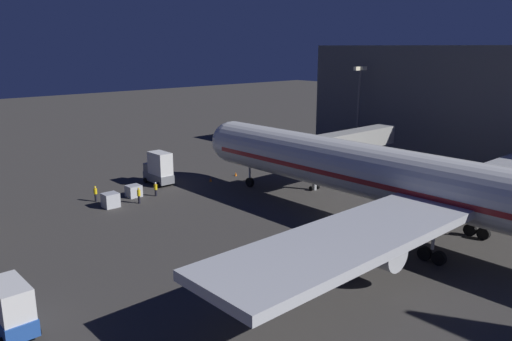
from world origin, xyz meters
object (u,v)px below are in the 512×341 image
Objects in this scene: cargo_truck_aft at (159,168)px; traffic_cone_nose_port at (236,174)px; baggage_container_mid_row at (134,191)px; jet_bridge at (341,143)px; catering_truck at (8,305)px; apron_floodlight_mast at (359,104)px; baggage_container_near_belt at (111,200)px; ground_crew_marshaller_fwd at (139,195)px; ground_crew_near_nose_gear at (95,193)px; airliner_at_gate at (464,193)px; traffic_cone_nose_starboard at (211,179)px; ground_crew_by_tug at (156,188)px.

traffic_cone_nose_port is (-10.23, 3.52, -1.86)m from cargo_truck_aft.
cargo_truck_aft is 6.21m from baggage_container_mid_row.
catering_truck is at bearing 10.81° from jet_bridge.
apron_floodlight_mast is at bearing 171.72° from traffic_cone_nose_port.
apron_floodlight_mast is at bearing 174.02° from baggage_container_mid_row.
baggage_container_near_belt is (42.81, -2.16, -7.87)m from apron_floodlight_mast.
baggage_container_near_belt is at bearing 25.77° from baggage_container_mid_row.
catering_truck reaches higher than ground_crew_marshaller_fwd.
baggage_container_mid_row is (-3.95, -1.91, -0.11)m from baggage_container_near_belt.
ground_crew_near_nose_gear is 3.43× the size of traffic_cone_nose_port.
airliner_at_gate reaches higher than baggage_container_mid_row.
baggage_container_near_belt is at bearing -61.87° from airliner_at_gate.
traffic_cone_nose_starboard is at bearing -169.73° from ground_crew_marshaller_fwd.
baggage_container_mid_row is (38.86, -4.07, -7.98)m from apron_floodlight_mast.
traffic_cone_nose_port is at bearing -176.12° from ground_crew_by_tug.
apron_floodlight_mast is 39.88m from baggage_container_mid_row.
baggage_container_mid_row is at bearing -133.95° from catering_truck.
ground_crew_marshaller_fwd is at bearing 10.27° from traffic_cone_nose_starboard.
ground_crew_marshaller_fwd reaches higher than baggage_container_mid_row.
ground_crew_marshaller_fwd is 12.26m from traffic_cone_nose_starboard.
airliner_at_gate is 34.86m from ground_crew_by_tug.
baggage_container_near_belt is 6.08m from ground_crew_by_tug.
ground_crew_by_tug is at bearing -177.00° from baggage_container_near_belt.
ground_crew_marshaller_fwd is 16.60m from traffic_cone_nose_port.
ground_crew_marshaller_fwd reaches higher than ground_crew_by_tug.
jet_bridge reaches higher than traffic_cone_nose_starboard.
jet_bridge is at bearing 29.51° from apron_floodlight_mast.
ground_crew_marshaller_fwd reaches higher than baggage_container_near_belt.
traffic_cone_nose_starboard is (-12.04, -2.18, -0.77)m from ground_crew_marshaller_fwd.
apron_floodlight_mast is at bearing 173.03° from ground_crew_near_nose_gear.
ground_crew_by_tug is (3.22, 4.44, -1.18)m from cargo_truck_aft.
cargo_truck_aft is 5.61m from ground_crew_by_tug.
baggage_container_mid_row is at bearing -107.12° from ground_crew_marshaller_fwd.
baggage_container_near_belt is 0.89× the size of ground_crew_marshaller_fwd.
traffic_cone_nose_port is 1.00× the size of traffic_cone_nose_starboard.
airliner_at_gate reaches higher than baggage_container_near_belt.
ground_crew_near_nose_gear is at bearing -5.42° from traffic_cone_nose_port.
jet_bridge reaches higher than cargo_truck_aft.
ground_crew_by_tug is at bearing 143.01° from baggage_container_mid_row.
catering_truck is 9.71× the size of traffic_cone_nose_starboard.
airliner_at_gate is at bearing 118.13° from baggage_container_near_belt.
airliner_at_gate is 39.68m from apron_floodlight_mast.
cargo_truck_aft reaches higher than ground_crew_marshaller_fwd.
airliner_at_gate is at bearing 93.75° from traffic_cone_nose_starboard.
ground_crew_by_tug is at bearing 3.88° from traffic_cone_nose_port.
ground_crew_marshaller_fwd is (14.24, -31.43, -4.31)m from airliner_at_gate.
baggage_container_near_belt is at bearing 27.12° from cargo_truck_aft.
apron_floodlight_mast is 8.47× the size of ground_crew_by_tug.
traffic_cone_nose_port is at bearing 174.58° from ground_crew_near_nose_gear.
ground_crew_by_tug is (-2.11, 1.59, 0.24)m from baggage_container_mid_row.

